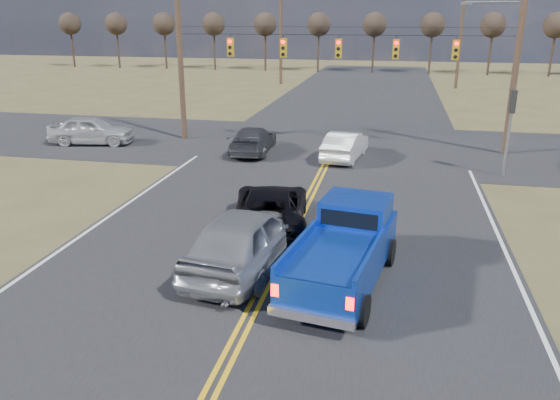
% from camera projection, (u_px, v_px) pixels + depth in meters
% --- Properties ---
extents(ground, '(160.00, 160.00, 0.00)m').
position_uv_depth(ground, '(258.00, 300.00, 14.08)').
color(ground, brown).
rests_on(ground, ground).
extents(road_main, '(14.00, 120.00, 0.02)m').
position_uv_depth(road_main, '(315.00, 187.00, 23.34)').
color(road_main, '#28282B').
rests_on(road_main, ground).
extents(road_cross, '(120.00, 12.00, 0.02)m').
position_uv_depth(road_cross, '(335.00, 146.00, 30.76)').
color(road_cross, '#28282B').
rests_on(road_cross, ground).
extents(signal_gantry, '(19.60, 4.83, 10.00)m').
position_uv_depth(signal_gantry, '(347.00, 54.00, 28.84)').
color(signal_gantry, '#473323').
rests_on(signal_gantry, ground).
extents(utility_poles, '(19.60, 58.32, 10.00)m').
position_uv_depth(utility_poles, '(336.00, 51.00, 28.15)').
color(utility_poles, '#473323').
rests_on(utility_poles, ground).
extents(treeline, '(87.00, 117.80, 7.40)m').
position_uv_depth(treeline, '(353.00, 35.00, 37.23)').
color(treeline, '#33261C').
rests_on(treeline, ground).
extents(pickup_truck, '(2.87, 5.75, 2.07)m').
position_uv_depth(pickup_truck, '(344.00, 249.00, 14.69)').
color(pickup_truck, black).
rests_on(pickup_truck, ground).
extents(silver_suv, '(2.83, 5.62, 1.84)m').
position_uv_depth(silver_suv, '(245.00, 239.00, 15.61)').
color(silver_suv, '#919398').
rests_on(silver_suv, ground).
extents(black_suv, '(3.33, 5.70, 1.49)m').
position_uv_depth(black_suv, '(270.00, 208.00, 18.60)').
color(black_suv, black).
rests_on(black_suv, ground).
extents(white_car_queue, '(2.14, 4.54, 1.44)m').
position_uv_depth(white_car_queue, '(345.00, 145.00, 27.70)').
color(white_car_queue, silver).
rests_on(white_car_queue, ground).
extents(dgrey_car_queue, '(2.17, 4.83, 1.38)m').
position_uv_depth(dgrey_car_queue, '(253.00, 140.00, 29.03)').
color(dgrey_car_queue, '#38393E').
rests_on(dgrey_car_queue, ground).
extents(cross_car_west, '(2.68, 4.97, 1.60)m').
position_uv_depth(cross_car_west, '(91.00, 130.00, 30.92)').
color(cross_car_west, '#B9B9B9').
rests_on(cross_car_west, ground).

